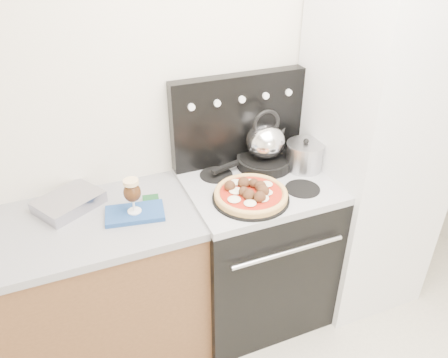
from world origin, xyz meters
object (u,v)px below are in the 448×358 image
base_cabinet (57,305)px  fridge (370,155)px  pizza_pan (251,198)px  stock_pot (304,157)px  pizza (251,193)px  tea_kettle (266,138)px  stove_body (255,252)px  beer_glass (133,196)px  skillet (264,162)px  oven_mitt (135,213)px

base_cabinet → fridge: size_ratio=0.76×
pizza_pan → stock_pot: stock_pot is taller
pizza → tea_kettle: bearing=52.2°
stove_body → fridge: size_ratio=0.46×
base_cabinet → beer_glass: 0.73m
beer_glass → skillet: beer_glass is taller
stock_pot → base_cabinet: bearing=-179.5°
fridge → tea_kettle: size_ratio=8.07×
stove_body → pizza_pan: bearing=-129.0°
base_cabinet → fridge: bearing=-1.6°
base_cabinet → fridge: 1.88m
beer_glass → stock_pot: size_ratio=0.90×
base_cabinet → pizza: bearing=-8.9°
base_cabinet → stove_body: stove_body is taller
beer_glass → pizza_pan: size_ratio=0.46×
stove_body → tea_kettle: 0.68m
base_cabinet → pizza_pan: size_ratio=3.77×
pizza_pan → stove_body: bearing=51.0°
beer_glass → pizza: bearing=-11.2°
stove_body → pizza: 0.55m
pizza → stock_pot: 0.44m
stove_body → beer_glass: (-0.66, -0.02, 0.57)m
stove_body → fridge: bearing=-2.0°
oven_mitt → pizza: bearing=-11.2°
base_cabinet → tea_kettle: 1.39m
tea_kettle → skillet: bearing=0.0°
stove_body → pizza: bearing=-129.0°
oven_mitt → stock_pot: size_ratio=1.39×
stove_body → pizza: size_ratio=2.42×
stove_body → oven_mitt: bearing=-178.2°
pizza_pan → oven_mitt: bearing=168.8°
beer_glass → pizza_pan: 0.58m
base_cabinet → tea_kettle: bearing=5.6°
stove_body → base_cabinet: bearing=178.7°
fridge → pizza_pan: bearing=-172.5°
base_cabinet → stove_body: 1.11m
oven_mitt → fridge: bearing=-0.2°
oven_mitt → beer_glass: size_ratio=1.55×
pizza → stock_pot: stock_pot is taller
skillet → stock_pot: size_ratio=1.55×
fridge → pizza: size_ratio=5.23×
fridge → oven_mitt: (-1.36, 0.00, -0.04)m
tea_kettle → stock_pot: 0.24m
beer_glass → tea_kettle: tea_kettle is taller
stove_body → oven_mitt: (-0.66, -0.02, 0.47)m
base_cabinet → pizza: 1.14m
tea_kettle → base_cabinet: bearing=176.7°
beer_glass → stove_body: bearing=1.8°
base_cabinet → pizza_pan: pizza_pan is taller
base_cabinet → stock_pot: (1.40, 0.01, 0.56)m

